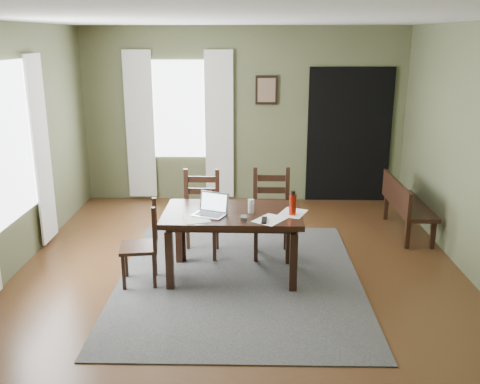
{
  "coord_description": "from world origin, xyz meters",
  "views": [
    {
      "loc": [
        0.12,
        -5.32,
        2.54
      ],
      "look_at": [
        0.0,
        0.3,
        0.9
      ],
      "focal_mm": 40.0,
      "sensor_mm": 36.0,
      "label": 1
    }
  ],
  "objects_px": {
    "dining_table": "(233,220)",
    "chair_back_left": "(201,215)",
    "chair_end": "(143,245)",
    "bench": "(404,202)",
    "chair_back_right": "(271,214)",
    "laptop": "(211,209)",
    "water_bottle": "(293,204)"
  },
  "relations": [
    {
      "from": "dining_table",
      "to": "chair_back_left",
      "type": "height_order",
      "value": "chair_back_left"
    },
    {
      "from": "chair_end",
      "to": "bench",
      "type": "distance_m",
      "value": 3.54
    },
    {
      "from": "dining_table",
      "to": "chair_back_left",
      "type": "distance_m",
      "value": 0.76
    },
    {
      "from": "dining_table",
      "to": "chair_back_right",
      "type": "distance_m",
      "value": 0.78
    },
    {
      "from": "chair_back_left",
      "to": "bench",
      "type": "relative_size",
      "value": 0.79
    },
    {
      "from": "chair_back_left",
      "to": "laptop",
      "type": "xyz_separation_m",
      "value": [
        0.18,
        -0.72,
        0.31
      ]
    },
    {
      "from": "dining_table",
      "to": "bench",
      "type": "height_order",
      "value": "dining_table"
    },
    {
      "from": "chair_back_right",
      "to": "laptop",
      "type": "height_order",
      "value": "chair_back_right"
    },
    {
      "from": "chair_back_right",
      "to": "laptop",
      "type": "xyz_separation_m",
      "value": [
        -0.66,
        -0.71,
        0.3
      ]
    },
    {
      "from": "bench",
      "to": "laptop",
      "type": "relative_size",
      "value": 3.21
    },
    {
      "from": "chair_back_right",
      "to": "laptop",
      "type": "bearing_deg",
      "value": -132.62
    },
    {
      "from": "dining_table",
      "to": "chair_end",
      "type": "height_order",
      "value": "chair_end"
    },
    {
      "from": "chair_back_right",
      "to": "bench",
      "type": "distance_m",
      "value": 1.95
    },
    {
      "from": "bench",
      "to": "chair_back_left",
      "type": "bearing_deg",
      "value": 106.26
    },
    {
      "from": "laptop",
      "to": "dining_table",
      "type": "bearing_deg",
      "value": 45.4
    },
    {
      "from": "water_bottle",
      "to": "chair_back_left",
      "type": "bearing_deg",
      "value": 145.09
    },
    {
      "from": "chair_end",
      "to": "water_bottle",
      "type": "relative_size",
      "value": 3.43
    },
    {
      "from": "chair_back_left",
      "to": "bench",
      "type": "xyz_separation_m",
      "value": [
        2.63,
        0.77,
        -0.06
      ]
    },
    {
      "from": "chair_back_left",
      "to": "bench",
      "type": "height_order",
      "value": "chair_back_left"
    },
    {
      "from": "dining_table",
      "to": "chair_back_left",
      "type": "bearing_deg",
      "value": 123.32
    },
    {
      "from": "bench",
      "to": "water_bottle",
      "type": "distance_m",
      "value": 2.23
    },
    {
      "from": "bench",
      "to": "laptop",
      "type": "xyz_separation_m",
      "value": [
        -2.45,
        -1.49,
        0.37
      ]
    },
    {
      "from": "bench",
      "to": "water_bottle",
      "type": "bearing_deg",
      "value": 132.9
    },
    {
      "from": "chair_back_right",
      "to": "water_bottle",
      "type": "bearing_deg",
      "value": -75.05
    },
    {
      "from": "chair_end",
      "to": "chair_back_right",
      "type": "height_order",
      "value": "chair_back_right"
    },
    {
      "from": "bench",
      "to": "laptop",
      "type": "distance_m",
      "value": 2.89
    },
    {
      "from": "bench",
      "to": "laptop",
      "type": "height_order",
      "value": "laptop"
    },
    {
      "from": "dining_table",
      "to": "bench",
      "type": "bearing_deg",
      "value": 32.69
    },
    {
      "from": "dining_table",
      "to": "water_bottle",
      "type": "distance_m",
      "value": 0.67
    },
    {
      "from": "chair_end",
      "to": "chair_back_left",
      "type": "height_order",
      "value": "chair_back_left"
    },
    {
      "from": "dining_table",
      "to": "bench",
      "type": "xyz_separation_m",
      "value": [
        2.23,
        1.39,
        -0.22
      ]
    },
    {
      "from": "chair_end",
      "to": "bench",
      "type": "bearing_deg",
      "value": 107.99
    }
  ]
}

